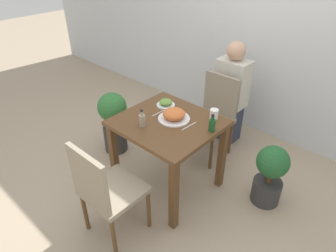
{
  "coord_description": "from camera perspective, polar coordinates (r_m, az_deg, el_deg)",
  "views": [
    {
      "loc": [
        1.46,
        -1.61,
        2.07
      ],
      "look_at": [
        0.0,
        0.0,
        0.68
      ],
      "focal_mm": 32.0,
      "sensor_mm": 36.0,
      "label": 1
    }
  ],
  "objects": [
    {
      "name": "chair_far",
      "position": [
        3.18,
        8.66,
        2.53
      ],
      "size": [
        0.42,
        0.42,
        0.88
      ],
      "color": "gray",
      "rests_on": "ground_plane"
    },
    {
      "name": "drink_cup",
      "position": [
        2.6,
        8.76,
        2.26
      ],
      "size": [
        0.07,
        0.07,
        0.09
      ],
      "color": "white",
      "rests_on": "dining_table"
    },
    {
      "name": "spoon_utensil",
      "position": [
        2.49,
        4.05,
        -0.0
      ],
      "size": [
        0.02,
        0.17,
        0.0
      ],
      "rotation": [
        0.0,
        0.0,
        1.51
      ],
      "color": "silver",
      "rests_on": "dining_table"
    },
    {
      "name": "food_plate",
      "position": [
        2.56,
        1.15,
        2.12
      ],
      "size": [
        0.28,
        0.28,
        0.09
      ],
      "color": "white",
      "rests_on": "dining_table"
    },
    {
      "name": "fork_utensil",
      "position": [
        2.67,
        -1.57,
        2.61
      ],
      "size": [
        0.02,
        0.2,
        0.0
      ],
      "rotation": [
        0.0,
        0.0,
        1.53
      ],
      "color": "silver",
      "rests_on": "dining_table"
    },
    {
      "name": "ground_plane",
      "position": [
        3.0,
        0.0,
        -11.02
      ],
      "size": [
        16.0,
        16.0,
        0.0
      ],
      "primitive_type": "plane",
      "color": "tan"
    },
    {
      "name": "sauce_bottle",
      "position": [
        2.47,
        -4.98,
        1.24
      ],
      "size": [
        0.05,
        0.05,
        0.16
      ],
      "color": "gray",
      "rests_on": "dining_table"
    },
    {
      "name": "potted_plant_right",
      "position": [
        2.78,
        18.87,
        -8.63
      ],
      "size": [
        0.28,
        0.28,
        0.59
      ],
      "color": "#333333",
      "rests_on": "ground_plane"
    },
    {
      "name": "chair_near",
      "position": [
        2.3,
        -11.94,
        -11.65
      ],
      "size": [
        0.42,
        0.42,
        0.88
      ],
      "rotation": [
        0.0,
        0.0,
        3.14
      ],
      "color": "gray",
      "rests_on": "ground_plane"
    },
    {
      "name": "condiment_bottle",
      "position": [
        2.42,
        8.4,
        0.29
      ],
      "size": [
        0.05,
        0.05,
        0.16
      ],
      "color": "#194C23",
      "rests_on": "dining_table"
    },
    {
      "name": "dining_table",
      "position": [
        2.62,
        0.0,
        -1.44
      ],
      "size": [
        0.83,
        0.77,
        0.73
      ],
      "color": "brown",
      "rests_on": "ground_plane"
    },
    {
      "name": "potted_plant_left",
      "position": [
        3.28,
        -10.34,
        1.2
      ],
      "size": [
        0.31,
        0.31,
        0.7
      ],
      "color": "#333333",
      "rests_on": "ground_plane"
    },
    {
      "name": "person_figure",
      "position": [
        3.42,
        11.88,
        6.02
      ],
      "size": [
        0.34,
        0.22,
        1.17
      ],
      "color": "#2D3347",
      "rests_on": "ground_plane"
    },
    {
      "name": "side_plate",
      "position": [
        2.78,
        -0.43,
        4.41
      ],
      "size": [
        0.17,
        0.17,
        0.06
      ],
      "color": "white",
      "rests_on": "dining_table"
    },
    {
      "name": "wall_back",
      "position": [
        3.52,
        17.61,
        18.58
      ],
      "size": [
        8.0,
        0.05,
        2.6
      ],
      "color": "silver",
      "rests_on": "ground_plane"
    }
  ]
}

